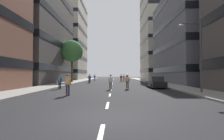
# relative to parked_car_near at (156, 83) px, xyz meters

# --- Properties ---
(ground_plane) EXTENTS (180.66, 180.66, 0.00)m
(ground_plane) POSITION_rel_parked_car_near_xyz_m (-5.86, 14.19, -0.70)
(ground_plane) COLOR black
(sidewalk_left) EXTENTS (3.52, 82.80, 0.14)m
(sidewalk_left) POSITION_rel_parked_car_near_xyz_m (-14.69, 17.96, -0.63)
(sidewalk_left) COLOR gray
(sidewalk_left) RESTS_ON ground_plane
(sidewalk_right) EXTENTS (3.52, 82.80, 0.14)m
(sidewalk_right) POSITION_rel_parked_car_near_xyz_m (2.96, 17.96, -0.63)
(sidewalk_right) COLOR gray
(sidewalk_right) RESTS_ON ground_plane
(lane_markings) EXTENTS (0.16, 67.20, 0.01)m
(lane_markings) POSITION_rel_parked_car_near_xyz_m (-5.86, 14.58, -0.70)
(lane_markings) COLOR silver
(lane_markings) RESTS_ON ground_plane
(building_left_mid) EXTENTS (16.83, 20.58, 19.73)m
(building_left_mid) POSITION_rel_parked_car_near_xyz_m (-24.80, 12.21, 9.25)
(building_left_mid) COLOR #4C4744
(building_left_mid) RESTS_ON ground_plane
(building_left_far) EXTENTS (16.83, 17.85, 27.84)m
(building_left_far) POSITION_rel_parked_car_near_xyz_m (-24.80, 37.45, 13.31)
(building_left_far) COLOR #BCB29E
(building_left_far) RESTS_ON ground_plane
(building_right_mid) EXTENTS (16.83, 21.11, 18.14)m
(building_right_mid) POSITION_rel_parked_car_near_xyz_m (13.07, 12.21, 8.46)
(building_right_mid) COLOR slate
(building_right_mid) RESTS_ON ground_plane
(building_right_far) EXTENTS (16.83, 17.04, 31.00)m
(building_right_far) POSITION_rel_parked_car_near_xyz_m (13.07, 37.45, 14.89)
(building_right_far) COLOR #BCB29E
(building_right_far) RESTS_ON ground_plane
(parked_car_near) EXTENTS (1.82, 4.40, 1.52)m
(parked_car_near) POSITION_rel_parked_car_near_xyz_m (0.00, 0.00, 0.00)
(parked_car_near) COLOR black
(parked_car_near) RESTS_ON ground_plane
(street_tree_near) EXTENTS (4.73, 4.73, 9.02)m
(street_tree_near) POSITION_rel_parked_car_near_xyz_m (-14.69, 14.36, 6.07)
(street_tree_near) COLOR #4C3823
(street_tree_near) RESTS_ON sidewalk_left
(streetlamp_right) EXTENTS (2.13, 0.30, 6.50)m
(streetlamp_right) POSITION_rel_parked_car_near_xyz_m (2.24, -6.83, 3.44)
(streetlamp_right) COLOR #3F3F44
(streetlamp_right) RESTS_ON sidewalk_right
(skater_0) EXTENTS (0.55, 0.91, 1.78)m
(skater_0) POSITION_rel_parked_car_near_xyz_m (-2.06, 24.00, 0.29)
(skater_0) COLOR brown
(skater_0) RESTS_ON ground_plane
(skater_1) EXTENTS (0.53, 0.90, 1.78)m
(skater_1) POSITION_rel_parked_car_near_xyz_m (-12.12, -2.02, 0.32)
(skater_1) COLOR brown
(skater_1) RESTS_ON ground_plane
(skater_2) EXTENTS (0.54, 0.91, 1.78)m
(skater_2) POSITION_rel_parked_car_near_xyz_m (-5.91, -2.57, 0.29)
(skater_2) COLOR brown
(skater_2) RESTS_ON ground_plane
(skater_3) EXTENTS (0.54, 0.91, 1.78)m
(skater_3) POSITION_rel_parked_car_near_xyz_m (-2.71, 15.30, 0.32)
(skater_3) COLOR brown
(skater_3) RESTS_ON ground_plane
(skater_4) EXTENTS (0.57, 0.92, 1.78)m
(skater_4) POSITION_rel_parked_car_near_xyz_m (-3.90, -2.09, 0.32)
(skater_4) COLOR brown
(skater_4) RESTS_ON ground_plane
(skater_5) EXTENTS (0.57, 0.92, 1.78)m
(skater_5) POSITION_rel_parked_car_near_xyz_m (-3.11, 20.84, 0.29)
(skater_5) COLOR brown
(skater_5) RESTS_ON ground_plane
(skater_6) EXTENTS (0.54, 0.91, 1.78)m
(skater_6) POSITION_rel_parked_car_near_xyz_m (-10.50, 12.27, 0.29)
(skater_6) COLOR brown
(skater_6) RESTS_ON ground_plane
(skater_7) EXTENTS (0.53, 0.90, 1.78)m
(skater_7) POSITION_rel_parked_car_near_xyz_m (-9.40, -8.49, 0.32)
(skater_7) COLOR brown
(skater_7) RESTS_ON ground_plane
(skater_8) EXTENTS (0.56, 0.92, 1.78)m
(skater_8) POSITION_rel_parked_car_near_xyz_m (-10.90, 14.22, 0.29)
(skater_8) COLOR brown
(skater_8) RESTS_ON ground_plane
(skater_9) EXTENTS (0.54, 0.91, 1.78)m
(skater_9) POSITION_rel_parked_car_near_xyz_m (-3.87, 18.74, 0.29)
(skater_9) COLOR brown
(skater_9) RESTS_ON ground_plane
(skater_10) EXTENTS (0.55, 0.92, 1.78)m
(skater_10) POSITION_rel_parked_car_near_xyz_m (-11.01, 25.32, 0.29)
(skater_10) COLOR brown
(skater_10) RESTS_ON ground_plane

